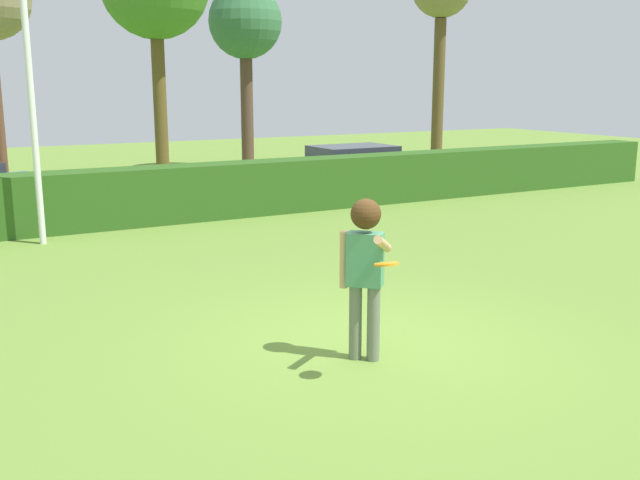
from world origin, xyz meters
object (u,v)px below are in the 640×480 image
Objects in this scene: frisbee at (386,264)px; oak_tree at (245,26)px; person at (365,260)px; parked_car_silver at (353,166)px; lamppost at (27,43)px.

frisbee is 19.03m from oak_tree.
oak_tree reaches higher than frisbee.
person is 12.80m from parked_car_silver.
person reaches higher than frisbee.
lamppost is at bearing 105.29° from person.
frisbee is at bearing -120.02° from parked_car_silver.
person is 0.75m from frisbee.
person is at bearing -74.71° from lamppost.
lamppost is at bearing -160.45° from parked_car_silver.
person is 7.43× the size of frisbee.
lamppost is 12.21m from oak_tree.
frisbee is 13.52m from parked_car_silver.
parked_car_silver is (6.55, 10.98, -0.44)m from person.
lamppost is 1.08× the size of oak_tree.
person is 0.42× the size of parked_car_silver.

